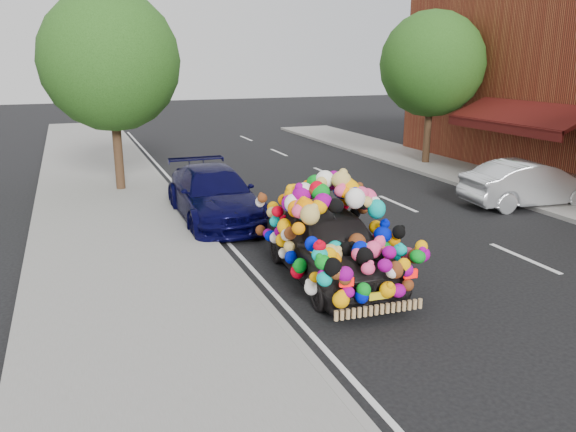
{
  "coord_description": "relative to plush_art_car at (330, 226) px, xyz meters",
  "views": [
    {
      "loc": [
        -5.17,
        -8.66,
        4.09
      ],
      "look_at": [
        -1.43,
        0.95,
        1.2
      ],
      "focal_mm": 35.0,
      "sensor_mm": 36.0,
      "label": 1
    }
  ],
  "objects": [
    {
      "name": "ground",
      "position": [
        0.73,
        -0.52,
        -1.04
      ],
      "size": [
        100.0,
        100.0,
        0.0
      ],
      "primitive_type": "plane",
      "color": "black",
      "rests_on": "ground"
    },
    {
      "name": "sidewalk",
      "position": [
        -3.57,
        -0.52,
        -0.98
      ],
      "size": [
        4.0,
        60.0,
        0.12
      ],
      "primitive_type": "cube",
      "color": "gray",
      "rests_on": "ground"
    },
    {
      "name": "kerb",
      "position": [
        -1.62,
        -0.52,
        -0.97
      ],
      "size": [
        0.15,
        60.0,
        0.13
      ],
      "primitive_type": "cube",
      "color": "gray",
      "rests_on": "ground"
    },
    {
      "name": "footpath_far",
      "position": [
        8.93,
        2.48,
        -0.98
      ],
      "size": [
        3.0,
        40.0,
        0.12
      ],
      "primitive_type": "cube",
      "color": "gray",
      "rests_on": "ground"
    },
    {
      "name": "lane_markings",
      "position": [
        4.33,
        -0.52,
        -1.03
      ],
      "size": [
        6.0,
        50.0,
        0.01
      ],
      "primitive_type": null,
      "color": "silver",
      "rests_on": "ground"
    },
    {
      "name": "tree_near_sidewalk",
      "position": [
        -3.07,
        8.98,
        2.99
      ],
      "size": [
        4.2,
        4.2,
        6.13
      ],
      "color": "#332114",
      "rests_on": "ground"
    },
    {
      "name": "tree_far_b",
      "position": [
        8.73,
        9.48,
        2.85
      ],
      "size": [
        4.0,
        4.0,
        5.9
      ],
      "color": "#332114",
      "rests_on": "ground"
    },
    {
      "name": "plush_art_car",
      "position": [
        0.0,
        0.0,
        0.0
      ],
      "size": [
        2.24,
        4.38,
        2.04
      ],
      "rotation": [
        0.0,
        0.0,
        -0.06
      ],
      "color": "black",
      "rests_on": "ground"
    },
    {
      "name": "navy_sedan",
      "position": [
        -1.07,
        4.8,
        -0.36
      ],
      "size": [
        1.94,
        4.7,
        1.36
      ],
      "primitive_type": "imported",
      "rotation": [
        0.0,
        0.0,
        -0.01
      ],
      "color": "black",
      "rests_on": "ground"
    },
    {
      "name": "silver_hatchback",
      "position": [
        7.73,
        2.9,
        -0.39
      ],
      "size": [
        4.08,
        1.79,
        1.3
      ],
      "primitive_type": "imported",
      "rotation": [
        0.0,
        0.0,
        1.46
      ],
      "color": "#B8BBC0",
      "rests_on": "ground"
    }
  ]
}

